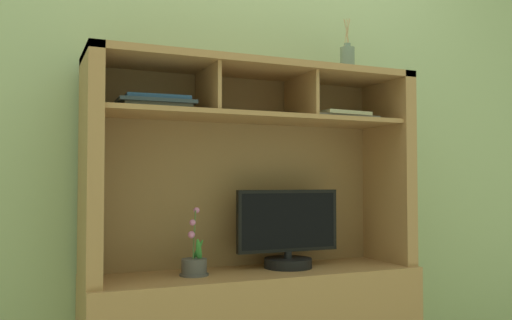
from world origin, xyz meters
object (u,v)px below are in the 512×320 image
Objects in this scene: potted_orchid at (194,264)px; magazine_stack_left at (336,117)px; media_console at (255,293)px; magazine_stack_centre at (156,104)px; tv_monitor at (288,234)px; diffuser_bottle at (347,60)px.

magazine_stack_left is at bearing 1.97° from potted_orchid.
media_console is 0.32m from potted_orchid.
media_console reaches higher than magazine_stack_centre.
diffuser_bottle reaches higher than tv_monitor.
diffuser_bottle is (0.48, -0.01, 1.07)m from media_console.
media_console is 0.93m from magazine_stack_centre.
potted_orchid is 1.20m from diffuser_bottle.
tv_monitor is (0.16, 0.00, 0.25)m from media_console.
magazine_stack_centre is at bearing -179.49° from magazine_stack_left.
diffuser_bottle is at bearing -9.17° from magazine_stack_left.
magazine_stack_centre reaches higher than tv_monitor.
tv_monitor is at bearing 3.16° from potted_orchid.
diffuser_bottle is (0.76, 0.02, 0.93)m from potted_orchid.
media_console reaches higher than potted_orchid.
magazine_stack_left is 1.14× the size of magazine_stack_centre.
magazine_stack_left reaches higher than potted_orchid.
magazine_stack_left is (0.26, -0.00, 0.54)m from tv_monitor.
tv_monitor is 0.83m from magazine_stack_centre.
magazine_stack_left is 0.28m from diffuser_bottle.
magazine_stack_centre is at bearing -179.46° from media_console.
magazine_stack_centre is (-0.87, -0.01, 0.01)m from magazine_stack_left.
tv_monitor is 0.46m from potted_orchid.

